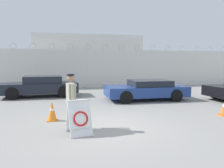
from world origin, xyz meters
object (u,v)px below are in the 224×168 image
Objects in this scene: parked_car_rear_sedan at (146,89)px; barricade_sign at (79,117)px; security_guard at (71,99)px; parked_car_front_coupe at (40,86)px; traffic_cone_near at (52,111)px.

barricade_sign is at bearing 52.18° from parked_car_rear_sedan.
security_guard is at bearing 99.53° from barricade_sign.
barricade_sign is 7.77m from parked_car_front_coupe.
barricade_sign is at bearing 99.82° from parked_car_front_coupe.
security_guard reaches higher than traffic_cone_near.
parked_car_rear_sedan is (4.26, 4.50, -0.38)m from security_guard.
barricade_sign is 0.22× the size of parked_car_front_coupe.
barricade_sign is at bearing -170.73° from security_guard.
parked_car_rear_sedan is at bearing 153.27° from parked_car_front_coupe.
barricade_sign is 0.74m from security_guard.
parked_car_rear_sedan is (4.89, 3.34, 0.23)m from traffic_cone_near.
parked_car_front_coupe reaches higher than parked_car_rear_sedan.
parked_car_front_coupe is (-1.77, 7.56, 0.14)m from barricade_sign.
security_guard is 7.20m from parked_car_front_coupe.
parked_car_rear_sedan is at bearing 40.86° from barricade_sign.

